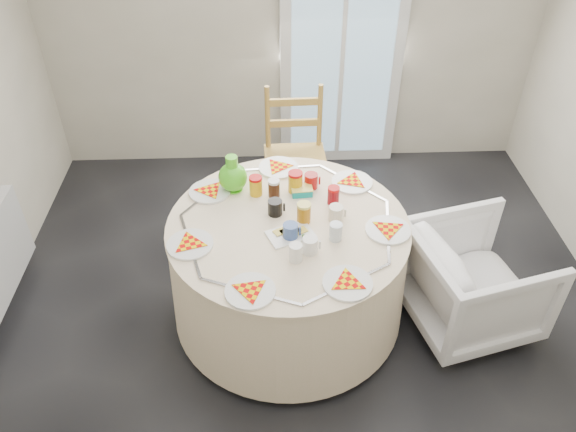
{
  "coord_description": "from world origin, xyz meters",
  "views": [
    {
      "loc": [
        -0.22,
        -2.37,
        2.81
      ],
      "look_at": [
        -0.11,
        0.12,
        0.8
      ],
      "focal_mm": 35.0,
      "sensor_mm": 36.0,
      "label": 1
    }
  ],
  "objects_px": {
    "armchair": "(476,275)",
    "green_pitcher": "(232,172)",
    "wooden_chair": "(295,163)",
    "table": "(288,269)"
  },
  "relations": [
    {
      "from": "wooden_chair",
      "to": "armchair",
      "type": "relative_size",
      "value": 1.37
    },
    {
      "from": "wooden_chair",
      "to": "green_pitcher",
      "type": "relative_size",
      "value": 4.41
    },
    {
      "from": "wooden_chair",
      "to": "armchair",
      "type": "bearing_deg",
      "value": -49.67
    },
    {
      "from": "table",
      "to": "green_pitcher",
      "type": "xyz_separation_m",
      "value": [
        -0.32,
        0.36,
        0.49
      ]
    },
    {
      "from": "wooden_chair",
      "to": "armchair",
      "type": "distance_m",
      "value": 1.56
    },
    {
      "from": "wooden_chair",
      "to": "green_pitcher",
      "type": "distance_m",
      "value": 0.9
    },
    {
      "from": "armchair",
      "to": "green_pitcher",
      "type": "bearing_deg",
      "value": 57.63
    },
    {
      "from": "green_pitcher",
      "to": "armchair",
      "type": "bearing_deg",
      "value": -35.75
    },
    {
      "from": "armchair",
      "to": "wooden_chair",
      "type": "bearing_deg",
      "value": 27.23
    },
    {
      "from": "wooden_chair",
      "to": "armchair",
      "type": "xyz_separation_m",
      "value": [
        1.04,
        -1.16,
        -0.08
      ]
    }
  ]
}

